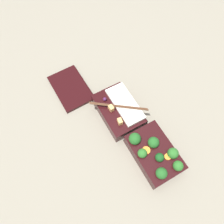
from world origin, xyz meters
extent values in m
plane|color=gray|center=(0.00, 0.00, 0.00)|extent=(3.00, 3.00, 0.00)
cube|color=black|center=(-0.10, -0.03, 0.03)|extent=(0.20, 0.13, 0.05)
sphere|color=#19511E|center=(-0.12, -0.03, 0.06)|extent=(0.03, 0.03, 0.03)
sphere|color=#236023|center=(-0.07, -0.04, 0.06)|extent=(0.04, 0.04, 0.04)
sphere|color=#236023|center=(-0.17, 0.00, 0.06)|extent=(0.04, 0.04, 0.04)
sphere|color=#2D7028|center=(-0.18, -0.06, 0.06)|extent=(0.03, 0.03, 0.03)
sphere|color=#2D7028|center=(-0.08, 0.02, 0.06)|extent=(0.03, 0.03, 0.03)
sphere|color=#236023|center=(-0.03, 0.01, 0.06)|extent=(0.04, 0.04, 0.04)
sphere|color=#2D7028|center=(-0.13, -0.07, 0.06)|extent=(0.04, 0.04, 0.04)
cylinder|color=orange|center=(-0.13, -0.05, 0.05)|extent=(0.03, 0.03, 0.01)
cylinder|color=orange|center=(-0.08, 0.00, 0.05)|extent=(0.04, 0.04, 0.01)
cube|color=black|center=(0.11, 0.00, 0.03)|extent=(0.20, 0.13, 0.05)
cube|color=silver|center=(0.11, -0.03, 0.06)|extent=(0.18, 0.08, 0.01)
cube|color=#EAB266|center=(0.06, 0.03, 0.06)|extent=(0.02, 0.02, 0.02)
cube|color=#EAB266|center=(0.12, 0.03, 0.06)|extent=(0.02, 0.02, 0.02)
sphere|color=#4C1E4C|center=(0.17, 0.03, 0.06)|extent=(0.01, 0.01, 0.01)
cylinder|color=#56331E|center=(0.11, 0.00, 0.06)|extent=(0.14, 0.18, 0.01)
cylinder|color=#56331E|center=(0.11, 0.00, 0.06)|extent=(0.14, 0.18, 0.01)
cube|color=black|center=(0.31, 0.12, 0.01)|extent=(0.20, 0.14, 0.01)
camera|label=1|loc=(-0.21, 0.21, 0.78)|focal=35.00mm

